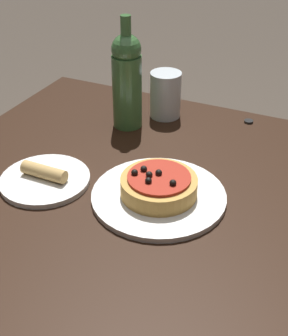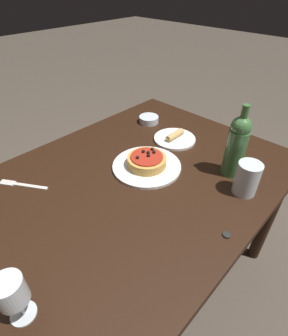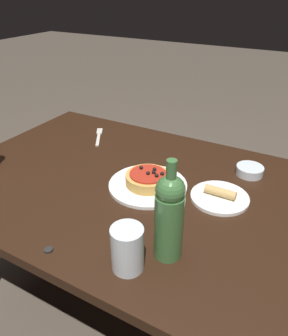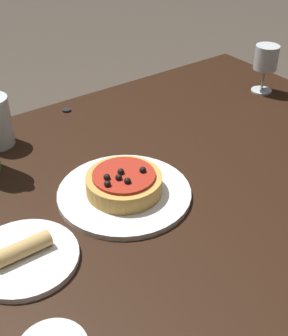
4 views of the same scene
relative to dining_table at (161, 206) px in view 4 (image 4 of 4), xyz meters
The scene contains 6 objects.
dining_table is the anchor object (origin of this frame).
dinner_plate 0.14m from the dining_table, ahead, with size 0.28×0.28×0.01m.
pizza 0.16m from the dining_table, ahead, with size 0.16×0.16×0.05m.
wine_glass 0.58m from the dining_table, 161.07° to the right, with size 0.07×0.07×0.14m.
side_plate 0.37m from the dining_table, ahead, with size 0.20×0.20×0.04m.
bottle_cap 0.42m from the dining_table, 87.36° to the right, with size 0.02×0.02×0.01m.
Camera 4 is at (0.53, 0.66, 1.31)m, focal length 50.00 mm.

